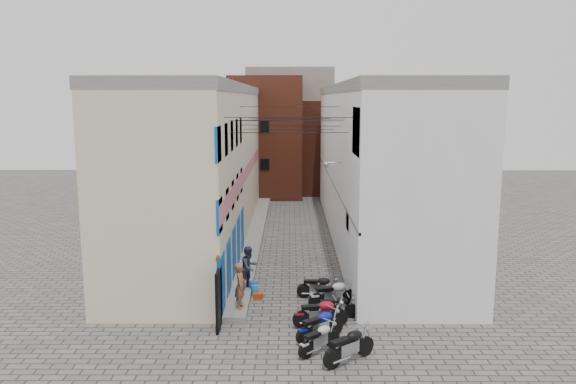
{
  "coord_description": "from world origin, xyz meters",
  "views": [
    {
      "loc": [
        0.05,
        -19.57,
        8.22
      ],
      "look_at": [
        -0.09,
        11.6,
        3.0
      ],
      "focal_mm": 35.0,
      "sensor_mm": 36.0,
      "label": 1
    }
  ],
  "objects_px": {
    "motorcycle_b": "(320,337)",
    "motorcycle_c": "(320,324)",
    "water_jug_near": "(255,290)",
    "red_crate": "(258,296)",
    "water_jug_far": "(253,287)",
    "motorcycle_a": "(349,344)",
    "motorcycle_d": "(320,311)",
    "motorcycle_f": "(334,293)",
    "motorcycle_e": "(336,306)",
    "motorcycle_g": "(319,285)",
    "person_b": "(249,267)",
    "person_a": "(240,286)"
  },
  "relations": [
    {
      "from": "motorcycle_b",
      "to": "person_a",
      "type": "distance_m",
      "value": 4.45
    },
    {
      "from": "motorcycle_b",
      "to": "motorcycle_c",
      "type": "xyz_separation_m",
      "value": [
        0.07,
        0.99,
        0.05
      ]
    },
    {
      "from": "motorcycle_b",
      "to": "person_a",
      "type": "xyz_separation_m",
      "value": [
        -2.88,
        3.34,
        0.61
      ]
    },
    {
      "from": "water_jug_near",
      "to": "water_jug_far",
      "type": "xyz_separation_m",
      "value": [
        -0.09,
        0.25,
        0.04
      ]
    },
    {
      "from": "person_b",
      "to": "water_jug_far",
      "type": "distance_m",
      "value": 0.9
    },
    {
      "from": "motorcycle_f",
      "to": "red_crate",
      "type": "height_order",
      "value": "motorcycle_f"
    },
    {
      "from": "motorcycle_b",
      "to": "motorcycle_c",
      "type": "relative_size",
      "value": 0.92
    },
    {
      "from": "water_jug_near",
      "to": "motorcycle_f",
      "type": "bearing_deg",
      "value": -22.7
    },
    {
      "from": "red_crate",
      "to": "person_a",
      "type": "bearing_deg",
      "value": -109.2
    },
    {
      "from": "motorcycle_g",
      "to": "red_crate",
      "type": "xyz_separation_m",
      "value": [
        -2.53,
        -0.09,
        -0.42
      ]
    },
    {
      "from": "motorcycle_d",
      "to": "motorcycle_e",
      "type": "relative_size",
      "value": 1.18
    },
    {
      "from": "motorcycle_b",
      "to": "motorcycle_g",
      "type": "distance_m",
      "value": 5.1
    },
    {
      "from": "motorcycle_e",
      "to": "motorcycle_d",
      "type": "bearing_deg",
      "value": -41.66
    },
    {
      "from": "water_jug_far",
      "to": "motorcycle_c",
      "type": "bearing_deg",
      "value": -60.49
    },
    {
      "from": "motorcycle_c",
      "to": "water_jug_near",
      "type": "distance_m",
      "value": 5.08
    },
    {
      "from": "motorcycle_a",
      "to": "person_b",
      "type": "distance_m",
      "value": 7.29
    },
    {
      "from": "motorcycle_c",
      "to": "motorcycle_d",
      "type": "relative_size",
      "value": 0.98
    },
    {
      "from": "water_jug_near",
      "to": "water_jug_far",
      "type": "height_order",
      "value": "water_jug_far"
    },
    {
      "from": "person_b",
      "to": "water_jug_near",
      "type": "height_order",
      "value": "person_b"
    },
    {
      "from": "motorcycle_a",
      "to": "motorcycle_f",
      "type": "xyz_separation_m",
      "value": [
        -0.13,
        4.7,
        0.01
      ]
    },
    {
      "from": "person_a",
      "to": "motorcycle_c",
      "type": "bearing_deg",
      "value": -128.59
    },
    {
      "from": "motorcycle_d",
      "to": "motorcycle_f",
      "type": "relative_size",
      "value": 0.97
    },
    {
      "from": "motorcycle_f",
      "to": "person_a",
      "type": "xyz_separation_m",
      "value": [
        -3.64,
        -0.7,
        0.53
      ]
    },
    {
      "from": "motorcycle_d",
      "to": "person_b",
      "type": "relative_size",
      "value": 1.13
    },
    {
      "from": "water_jug_far",
      "to": "red_crate",
      "type": "xyz_separation_m",
      "value": [
        0.26,
        -0.62,
        -0.15
      ]
    },
    {
      "from": "person_b",
      "to": "water_jug_near",
      "type": "bearing_deg",
      "value": -102.3
    },
    {
      "from": "motorcycle_a",
      "to": "motorcycle_g",
      "type": "height_order",
      "value": "motorcycle_a"
    },
    {
      "from": "motorcycle_b",
      "to": "motorcycle_d",
      "type": "xyz_separation_m",
      "value": [
        0.13,
        2.09,
        0.06
      ]
    },
    {
      "from": "motorcycle_e",
      "to": "motorcycle_f",
      "type": "height_order",
      "value": "motorcycle_f"
    },
    {
      "from": "motorcycle_d",
      "to": "water_jug_far",
      "type": "relative_size",
      "value": 3.86
    },
    {
      "from": "water_jug_near",
      "to": "red_crate",
      "type": "relative_size",
      "value": 1.17
    },
    {
      "from": "motorcycle_e",
      "to": "water_jug_far",
      "type": "height_order",
      "value": "motorcycle_e"
    },
    {
      "from": "motorcycle_e",
      "to": "water_jug_near",
      "type": "xyz_separation_m",
      "value": [
        -3.24,
        2.47,
        -0.28
      ]
    },
    {
      "from": "motorcycle_c",
      "to": "motorcycle_g",
      "type": "distance_m",
      "value": 4.11
    },
    {
      "from": "motorcycle_c",
      "to": "water_jug_far",
      "type": "height_order",
      "value": "motorcycle_c"
    },
    {
      "from": "motorcycle_a",
      "to": "person_a",
      "type": "relative_size",
      "value": 1.18
    },
    {
      "from": "motorcycle_f",
      "to": "water_jug_far",
      "type": "height_order",
      "value": "motorcycle_f"
    },
    {
      "from": "water_jug_far",
      "to": "red_crate",
      "type": "relative_size",
      "value": 1.39
    },
    {
      "from": "motorcycle_a",
      "to": "motorcycle_e",
      "type": "relative_size",
      "value": 1.21
    },
    {
      "from": "motorcycle_b",
      "to": "water_jug_far",
      "type": "xyz_separation_m",
      "value": [
        -2.56,
        5.63,
        -0.27
      ]
    },
    {
      "from": "motorcycle_f",
      "to": "motorcycle_g",
      "type": "relative_size",
      "value": 1.13
    },
    {
      "from": "motorcycle_e",
      "to": "person_a",
      "type": "distance_m",
      "value": 3.73
    },
    {
      "from": "motorcycle_c",
      "to": "red_crate",
      "type": "relative_size",
      "value": 5.23
    },
    {
      "from": "motorcycle_e",
      "to": "water_jug_far",
      "type": "relative_size",
      "value": 3.26
    },
    {
      "from": "water_jug_near",
      "to": "red_crate",
      "type": "bearing_deg",
      "value": -65.72
    },
    {
      "from": "water_jug_near",
      "to": "motorcycle_b",
      "type": "bearing_deg",
      "value": -65.38
    },
    {
      "from": "motorcycle_a",
      "to": "motorcycle_b",
      "type": "distance_m",
      "value": 1.12
    },
    {
      "from": "motorcycle_a",
      "to": "water_jug_near",
      "type": "xyz_separation_m",
      "value": [
        -3.36,
        6.05,
        -0.38
      ]
    },
    {
      "from": "motorcycle_d",
      "to": "motorcycle_e",
      "type": "distance_m",
      "value": 1.05
    },
    {
      "from": "motorcycle_a",
      "to": "motorcycle_b",
      "type": "bearing_deg",
      "value": -164.57
    }
  ]
}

